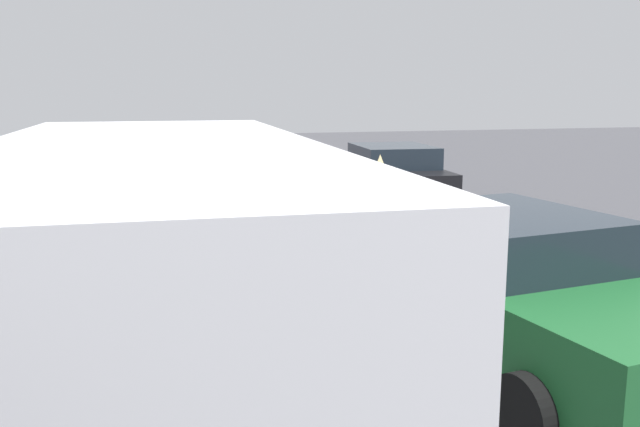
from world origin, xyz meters
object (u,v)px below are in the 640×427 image
at_px(parked_sedan_far_left, 44,185).
at_px(parked_van_behind_left, 158,303).
at_px(art_car_decorated, 340,226).
at_px(parked_sedan_far_right, 216,168).
at_px(parked_sedan_near_right, 391,175).
at_px(parked_sedan_row_back_far, 57,167).
at_px(parked_sedan_behind_right, 511,291).

bearing_deg(parked_sedan_far_left, parked_van_behind_left, 12.93).
distance_m(art_car_decorated, parked_sedan_far_left, 7.29).
height_order(parked_sedan_far_right, parked_sedan_near_right, parked_sedan_near_right).
height_order(art_car_decorated, parked_van_behind_left, parked_van_behind_left).
height_order(parked_van_behind_left, parked_sedan_row_back_far, parked_van_behind_left).
bearing_deg(parked_sedan_row_back_far, parked_sedan_behind_right, 14.10).
xyz_separation_m(parked_sedan_far_right, parked_sedan_near_right, (-2.57, -3.53, 0.02)).
height_order(parked_sedan_far_left, parked_sedan_near_right, parked_sedan_near_right).
xyz_separation_m(parked_van_behind_left, parked_sedan_far_left, (10.44, 1.91, -0.61)).
bearing_deg(parked_sedan_near_right, parked_sedan_behind_right, 169.99).
bearing_deg(art_car_decorated, parked_sedan_far_left, -137.12).
xyz_separation_m(parked_van_behind_left, parked_sedan_row_back_far, (13.48, 1.96, -0.57)).
height_order(parked_sedan_far_left, parked_sedan_behind_right, parked_sedan_behind_right).
xyz_separation_m(parked_sedan_far_left, parked_sedan_behind_right, (-9.15, -5.15, 0.06)).
distance_m(art_car_decorated, parked_sedan_row_back_far, 9.89).
xyz_separation_m(parked_sedan_row_back_far, parked_sedan_far_right, (-1.11, -3.74, -0.02)).
bearing_deg(parked_van_behind_left, art_car_decorated, -26.92).
xyz_separation_m(art_car_decorated, parked_sedan_row_back_far, (8.77, 4.56, 0.00)).
bearing_deg(parked_sedan_far_left, art_car_decorated, 40.76).
distance_m(parked_sedan_far_left, parked_sedan_near_right, 7.25).
distance_m(art_car_decorated, parked_sedan_behind_right, 3.48).
distance_m(art_car_decorated, parked_van_behind_left, 5.41).
distance_m(parked_van_behind_left, parked_sedan_row_back_far, 13.64).
xyz_separation_m(parked_van_behind_left, parked_sedan_behind_right, (1.29, -3.24, -0.55)).
height_order(parked_sedan_behind_right, parked_sedan_near_right, parked_sedan_behind_right).
bearing_deg(parked_sedan_far_right, parked_sedan_near_right, 50.94).
bearing_deg(parked_sedan_far_right, parked_sedan_far_left, -65.26).
height_order(parked_sedan_row_back_far, parked_sedan_far_left, parked_sedan_row_back_far).
relative_size(parked_sedan_far_right, parked_sedan_far_left, 1.06).
bearing_deg(parked_van_behind_left, parked_sedan_far_left, 12.35).
height_order(art_car_decorated, parked_sedan_far_left, art_car_decorated).
distance_m(parked_sedan_far_right, parked_sedan_near_right, 4.37).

